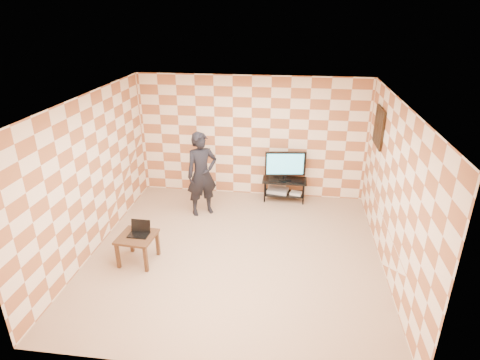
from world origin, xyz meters
name	(u,v)px	position (x,y,z in m)	size (l,w,h in m)	color
floor	(236,253)	(0.00, 0.00, 0.00)	(5.00, 5.00, 0.00)	tan
wall_back	(251,137)	(0.00, 2.50, 1.35)	(5.00, 0.02, 2.70)	#FEE5C3
wall_front	(202,278)	(0.00, -2.50, 1.35)	(5.00, 0.02, 2.70)	#FEE5C3
wall_left	(90,176)	(-2.50, 0.00, 1.35)	(0.02, 5.00, 2.70)	#FEE5C3
wall_right	(394,192)	(2.50, 0.00, 1.35)	(0.02, 5.00, 2.70)	#FEE5C3
ceiling	(235,101)	(0.00, 0.00, 2.70)	(5.00, 5.00, 0.02)	white
wall_art	(379,127)	(2.47, 1.55, 1.95)	(0.04, 0.72, 0.72)	black
tv_stand	(284,185)	(0.78, 2.23, 0.37)	(0.96, 0.43, 0.50)	black
tv	(285,164)	(0.78, 2.23, 0.86)	(0.89, 0.20, 0.64)	black
dvd_player	(278,190)	(0.64, 2.26, 0.21)	(0.44, 0.32, 0.07)	#B4B4B7
game_console	(296,193)	(1.04, 2.19, 0.20)	(0.24, 0.18, 0.06)	silver
side_table	(137,240)	(-1.60, -0.45, 0.41)	(0.63, 0.63, 0.50)	#372219
laptop	(140,231)	(-1.57, -0.38, 0.55)	(0.34, 0.27, 0.22)	black
person	(202,174)	(-0.89, 1.41, 0.88)	(0.64, 0.42, 1.75)	black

